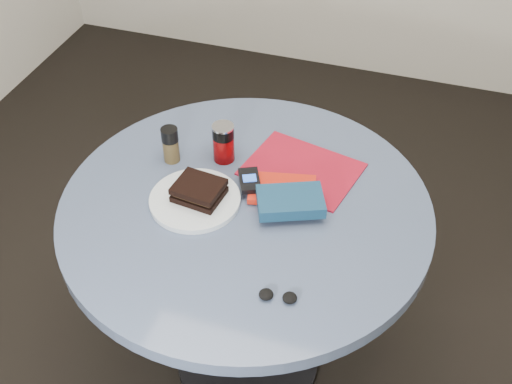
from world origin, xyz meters
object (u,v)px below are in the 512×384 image
(sandwich, at_px, (199,190))
(headphones, at_px, (278,296))
(soda_can, at_px, (224,143))
(mp3_player, at_px, (250,180))
(table, at_px, (246,245))
(plate, at_px, (195,200))
(pepper_grinder, at_px, (171,144))
(novel, at_px, (290,201))
(magazine, at_px, (302,169))
(red_book, at_px, (282,189))

(sandwich, relative_size, headphones, 1.45)
(soda_can, bearing_deg, mp3_player, -41.80)
(table, height_order, plate, plate)
(sandwich, bearing_deg, soda_can, 89.53)
(mp3_player, bearing_deg, sandwich, -141.36)
(sandwich, relative_size, pepper_grinder, 1.23)
(table, xyz_separation_m, mp3_player, (-0.01, 0.06, 0.19))
(sandwich, bearing_deg, pepper_grinder, 135.55)
(novel, height_order, mp3_player, novel)
(plate, xyz_separation_m, magazine, (0.24, 0.22, -0.01))
(pepper_grinder, bearing_deg, novel, -15.08)
(novel, bearing_deg, magazine, 71.81)
(magazine, relative_size, headphones, 3.29)
(magazine, bearing_deg, mp3_player, -121.74)
(soda_can, height_order, novel, soda_can)
(plate, relative_size, magazine, 0.80)
(soda_can, relative_size, red_book, 0.65)
(pepper_grinder, bearing_deg, red_book, -6.47)
(novel, relative_size, mp3_player, 1.58)
(soda_can, distance_m, red_book, 0.22)
(table, bearing_deg, red_book, 40.79)
(headphones, bearing_deg, magazine, 98.06)
(soda_can, distance_m, novel, 0.29)
(novel, distance_m, mp3_player, 0.14)
(red_book, bearing_deg, mp3_player, 173.36)
(plate, bearing_deg, magazine, 42.28)
(red_book, relative_size, novel, 1.04)
(table, relative_size, headphones, 10.74)
(novel, bearing_deg, table, 160.33)
(table, xyz_separation_m, headphones, (0.17, -0.28, 0.17))
(magazine, bearing_deg, soda_can, -162.20)
(pepper_grinder, xyz_separation_m, novel, (0.38, -0.10, -0.02))
(red_book, bearing_deg, soda_can, 143.69)
(plate, xyz_separation_m, red_book, (0.21, 0.11, 0.01))
(sandwich, height_order, magazine, sandwich)
(novel, relative_size, headphones, 1.84)
(soda_can, bearing_deg, novel, -32.59)
(red_book, bearing_deg, sandwich, -166.32)
(magazine, distance_m, mp3_player, 0.17)
(table, xyz_separation_m, pepper_grinder, (-0.26, 0.11, 0.22))
(table, bearing_deg, sandwich, -167.16)
(pepper_grinder, relative_size, red_book, 0.62)
(sandwich, xyz_separation_m, mp3_player, (0.11, 0.09, -0.01))
(plate, bearing_deg, novel, 9.63)
(magazine, height_order, mp3_player, mp3_player)
(table, distance_m, magazine, 0.27)
(pepper_grinder, distance_m, novel, 0.40)
(soda_can, bearing_deg, headphones, -56.50)
(magazine, xyz_separation_m, mp3_player, (-0.12, -0.12, 0.03))
(red_book, xyz_separation_m, novel, (0.04, -0.06, 0.02))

